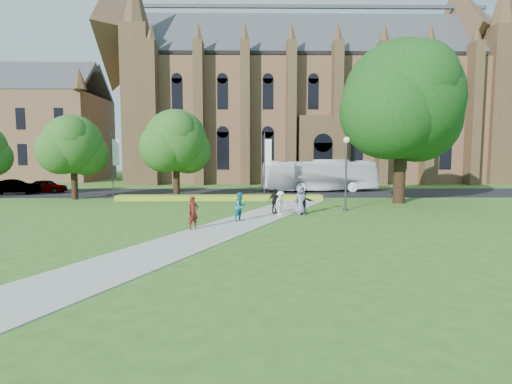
{
  "coord_description": "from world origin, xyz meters",
  "views": [
    {
      "loc": [
        0.77,
        -21.67,
        3.98
      ],
      "look_at": [
        1.08,
        3.79,
        1.6
      ],
      "focal_mm": 28.0,
      "sensor_mm": 36.0,
      "label": 1
    }
  ],
  "objects_px": {
    "large_tree": "(402,100)",
    "car_0": "(47,186)",
    "streetlamp": "(346,164)",
    "pedestrian_0": "(193,213)",
    "tour_coach": "(319,175)",
    "car_1": "(15,187)"
  },
  "relations": [
    {
      "from": "streetlamp",
      "to": "pedestrian_0",
      "type": "xyz_separation_m",
      "value": [
        -9.8,
        -7.21,
        -2.37
      ]
    },
    {
      "from": "large_tree",
      "to": "tour_coach",
      "type": "bearing_deg",
      "value": 115.03
    },
    {
      "from": "large_tree",
      "to": "car_0",
      "type": "relative_size",
      "value": 3.3
    },
    {
      "from": "large_tree",
      "to": "pedestrian_0",
      "type": "height_order",
      "value": "large_tree"
    },
    {
      "from": "tour_coach",
      "to": "streetlamp",
      "type": "bearing_deg",
      "value": 169.37
    },
    {
      "from": "streetlamp",
      "to": "car_1",
      "type": "xyz_separation_m",
      "value": [
        -30.54,
        12.16,
        -2.54
      ]
    },
    {
      "from": "large_tree",
      "to": "tour_coach",
      "type": "xyz_separation_m",
      "value": [
        -4.84,
        10.36,
        -6.62
      ]
    },
    {
      "from": "tour_coach",
      "to": "car_1",
      "type": "height_order",
      "value": "tour_coach"
    },
    {
      "from": "large_tree",
      "to": "tour_coach",
      "type": "relative_size",
      "value": 1.06
    },
    {
      "from": "streetlamp",
      "to": "car_0",
      "type": "xyz_separation_m",
      "value": [
        -28.27,
        13.97,
        -2.59
      ]
    },
    {
      "from": "streetlamp",
      "to": "pedestrian_0",
      "type": "bearing_deg",
      "value": -143.67
    },
    {
      "from": "large_tree",
      "to": "car_1",
      "type": "bearing_deg",
      "value": 168.01
    },
    {
      "from": "large_tree",
      "to": "pedestrian_0",
      "type": "bearing_deg",
      "value": -142.58
    },
    {
      "from": "tour_coach",
      "to": "car_0",
      "type": "xyz_separation_m",
      "value": [
        -28.94,
        -0.89,
        -1.05
      ]
    },
    {
      "from": "car_0",
      "to": "car_1",
      "type": "height_order",
      "value": "car_1"
    },
    {
      "from": "car_0",
      "to": "pedestrian_0",
      "type": "height_order",
      "value": "pedestrian_0"
    },
    {
      "from": "tour_coach",
      "to": "car_0",
      "type": "distance_m",
      "value": 28.97
    },
    {
      "from": "streetlamp",
      "to": "tour_coach",
      "type": "height_order",
      "value": "streetlamp"
    },
    {
      "from": "car_0",
      "to": "car_1",
      "type": "relative_size",
      "value": 0.89
    },
    {
      "from": "streetlamp",
      "to": "car_1",
      "type": "relative_size",
      "value": 1.17
    },
    {
      "from": "car_1",
      "to": "tour_coach",
      "type": "bearing_deg",
      "value": -105.01
    },
    {
      "from": "car_0",
      "to": "pedestrian_0",
      "type": "relative_size",
      "value": 2.27
    }
  ]
}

